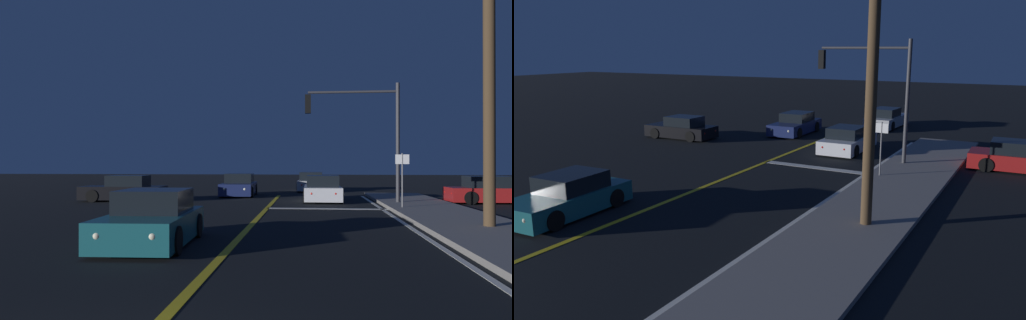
# 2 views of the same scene
# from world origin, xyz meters

# --- Properties ---
(sidewalk_right) EXTENTS (3.20, 35.80, 0.15)m
(sidewalk_right) POSITION_xyz_m (6.81, 9.94, 0.07)
(sidewalk_right) COLOR gray
(sidewalk_right) RESTS_ON ground
(lane_line_center) EXTENTS (0.20, 33.81, 0.01)m
(lane_line_center) POSITION_xyz_m (0.00, 9.94, 0.01)
(lane_line_center) COLOR gold
(lane_line_center) RESTS_ON ground
(lane_line_edge_right) EXTENTS (0.16, 33.81, 0.01)m
(lane_line_edge_right) POSITION_xyz_m (4.96, 9.94, 0.01)
(lane_line_edge_right) COLOR silver
(lane_line_edge_right) RESTS_ON ground
(stop_bar) EXTENTS (5.21, 0.50, 0.01)m
(stop_bar) POSITION_xyz_m (2.60, 18.39, 0.01)
(stop_bar) COLOR silver
(stop_bar) RESTS_ON ground
(car_lead_oncoming_navy) EXTENTS (2.03, 4.55, 1.34)m
(car_lead_oncoming_navy) POSITION_xyz_m (-2.39, 26.45, 0.58)
(car_lead_oncoming_navy) COLOR navy
(car_lead_oncoming_navy) RESTS_ON ground
(car_mid_block_red) EXTENTS (4.35, 2.00, 1.34)m
(car_mid_block_red) POSITION_xyz_m (10.75, 22.17, 0.58)
(car_mid_block_red) COLOR maroon
(car_mid_block_red) RESTS_ON ground
(car_distant_tail_white) EXTENTS (1.97, 4.30, 1.34)m
(car_distant_tail_white) POSITION_xyz_m (2.52, 22.64, 0.58)
(car_distant_tail_white) COLOR silver
(car_distant_tail_white) RESTS_ON ground
(car_far_approaching_teal) EXTENTS (2.11, 4.31, 1.34)m
(car_far_approaching_teal) POSITION_xyz_m (-1.96, 8.39, 0.58)
(car_far_approaching_teal) COLOR #195960
(car_far_approaching_teal) RESTS_ON ground
(car_following_oncoming_silver) EXTENTS (2.00, 4.65, 1.34)m
(car_following_oncoming_silver) POSITION_xyz_m (1.97, 31.82, 0.58)
(car_following_oncoming_silver) COLOR #B2B5BA
(car_following_oncoming_silver) RESTS_ON ground
(car_side_waiting_black) EXTENTS (4.31, 1.97, 1.34)m
(car_side_waiting_black) POSITION_xyz_m (-7.72, 21.64, 0.58)
(car_side_waiting_black) COLOR black
(car_side_waiting_black) RESTS_ON ground
(traffic_signal_near_right) EXTENTS (4.46, 0.28, 5.78)m
(traffic_signal_near_right) POSITION_xyz_m (4.41, 20.69, 3.89)
(traffic_signal_near_right) COLOR #38383D
(traffic_signal_near_right) RESTS_ON ground
(utility_pole_right) EXTENTS (1.79, 0.34, 10.72)m
(utility_pole_right) POSITION_xyz_m (7.11, 11.80, 5.52)
(utility_pole_right) COLOR #4C3823
(utility_pole_right) RESTS_ON ground
(street_sign_corner) EXTENTS (0.56, 0.07, 2.40)m
(street_sign_corner) POSITION_xyz_m (5.71, 17.89, 1.61)
(street_sign_corner) COLOR slate
(street_sign_corner) RESTS_ON ground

